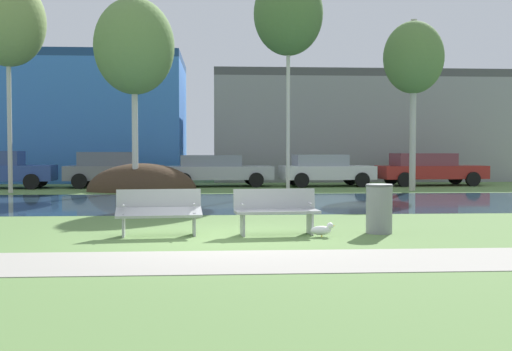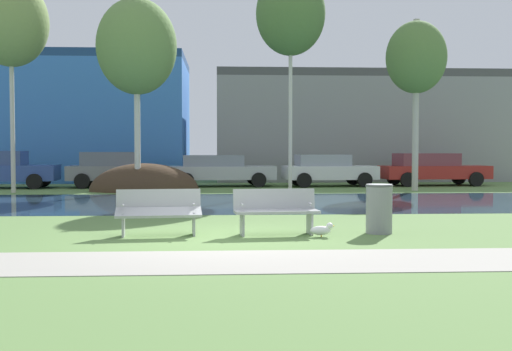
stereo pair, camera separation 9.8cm
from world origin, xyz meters
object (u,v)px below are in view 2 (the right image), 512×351
(bench_left, at_px, (159,211))
(parked_hatch_third_silver, at_px, (219,170))
(bench_right, at_px, (276,210))
(parked_wagon_fourth_white, at_px, (328,169))
(trash_bin, at_px, (379,208))
(seagull, at_px, (322,230))
(parked_suv_fifth_red, at_px, (432,169))
(parked_van_nearest_blue, at_px, (0,169))
(parked_sedan_second_grey, at_px, (115,169))

(bench_left, bearing_deg, parked_hatch_third_silver, 86.07)
(bench_right, bearing_deg, parked_wagon_fourth_white, 76.75)
(bench_left, height_order, trash_bin, trash_bin)
(seagull, relative_size, parked_suv_fifth_red, 0.10)
(parked_suv_fifth_red, bearing_deg, parked_hatch_third_silver, -179.60)
(bench_right, bearing_deg, parked_van_nearest_blue, 124.69)
(parked_van_nearest_blue, bearing_deg, bench_right, -55.31)
(bench_right, relative_size, parked_sedan_second_grey, 0.39)
(parked_sedan_second_grey, xyz_separation_m, parked_hatch_third_silver, (4.48, 0.34, -0.05))
(trash_bin, xyz_separation_m, parked_sedan_second_grey, (-7.64, 15.34, 0.30))
(parked_suv_fifth_red, bearing_deg, parked_van_nearest_blue, -177.29)
(parked_hatch_third_silver, relative_size, parked_suv_fifth_red, 0.98)
(parked_hatch_third_silver, bearing_deg, bench_left, -93.93)
(bench_right, distance_m, parked_hatch_third_silver, 15.82)
(bench_left, relative_size, parked_wagon_fourth_white, 0.40)
(bench_left, bearing_deg, trash_bin, 1.23)
(seagull, bearing_deg, parked_sedan_second_grey, 112.19)
(bench_right, xyz_separation_m, parked_sedan_second_grey, (-5.62, 15.43, 0.32))
(seagull, distance_m, parked_hatch_third_silver, 16.27)
(trash_bin, bearing_deg, bench_right, -177.42)
(parked_van_nearest_blue, height_order, parked_wagon_fourth_white, parked_van_nearest_blue)
(bench_left, height_order, parked_sedan_second_grey, parked_sedan_second_grey)
(parked_sedan_second_grey, height_order, parked_suv_fifth_red, parked_sedan_second_grey)
(bench_left, distance_m, seagull, 3.09)
(parked_wagon_fourth_white, xyz_separation_m, parked_suv_fifth_red, (4.79, 0.27, 0.02))
(parked_sedan_second_grey, height_order, parked_wagon_fourth_white, parked_sedan_second_grey)
(parked_van_nearest_blue, height_order, parked_sedan_second_grey, parked_van_nearest_blue)
(parked_sedan_second_grey, relative_size, parked_hatch_third_silver, 0.89)
(seagull, bearing_deg, bench_right, 155.91)
(trash_bin, distance_m, parked_sedan_second_grey, 17.14)
(bench_right, relative_size, seagull, 3.52)
(parked_suv_fifth_red, bearing_deg, parked_wagon_fourth_white, -176.82)
(bench_right, xyz_separation_m, parked_hatch_third_silver, (-1.14, 15.78, 0.27))
(parked_wagon_fourth_white, bearing_deg, parked_sedan_second_grey, -179.12)
(trash_bin, xyz_separation_m, parked_suv_fifth_red, (6.43, 15.75, 0.28))
(trash_bin, xyz_separation_m, parked_wagon_fourth_white, (1.65, 15.49, 0.25))
(trash_bin, bearing_deg, parked_van_nearest_blue, 129.78)
(trash_bin, height_order, parked_suv_fifth_red, parked_suv_fifth_red)
(seagull, xyz_separation_m, parked_wagon_fourth_white, (2.84, 15.95, 0.62))
(seagull, relative_size, parked_wagon_fourth_white, 0.11)
(parked_van_nearest_blue, bearing_deg, trash_bin, -50.22)
(parked_van_nearest_blue, relative_size, parked_sedan_second_grey, 1.07)
(bench_right, relative_size, parked_van_nearest_blue, 0.36)
(parked_van_nearest_blue, distance_m, parked_wagon_fourth_white, 14.03)
(parked_van_nearest_blue, bearing_deg, parked_hatch_third_silver, 5.10)
(seagull, bearing_deg, parked_suv_fifth_red, 64.79)
(parked_van_nearest_blue, relative_size, parked_suv_fifth_red, 0.94)
(bench_left, bearing_deg, seagull, -6.90)
(bench_left, xyz_separation_m, parked_hatch_third_silver, (1.08, 15.78, 0.27))
(parked_hatch_third_silver, bearing_deg, parked_sedan_second_grey, -175.65)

